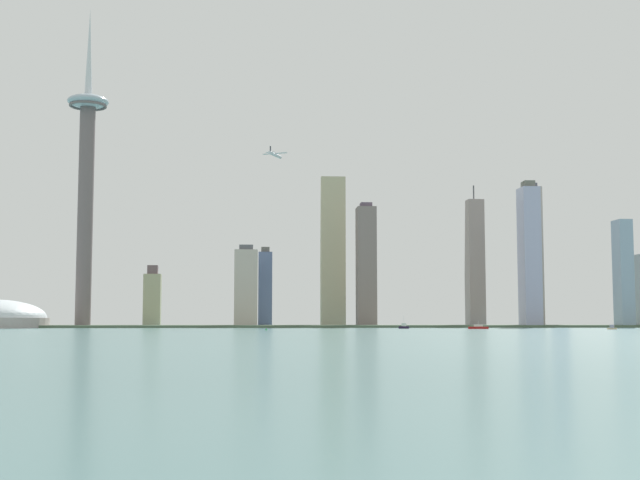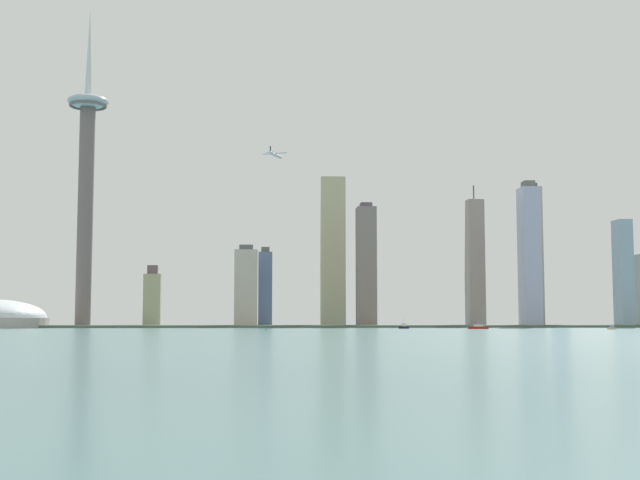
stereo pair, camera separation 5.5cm
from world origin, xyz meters
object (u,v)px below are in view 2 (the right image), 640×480
object	(u,v)px
observation_tower	(86,169)
skyscraper_7	(532,256)
skyscraper_3	(368,297)
skyscraper_10	(558,253)
airplane	(275,155)
skyscraper_0	(623,273)
skyscraper_8	(152,299)
boat_2	(612,328)
boat_0	(404,327)
skyscraper_1	(246,288)
boat_1	(478,327)
skyscraper_2	(333,252)
skyscraper_9	(530,256)
skyscraper_11	(475,263)
channel_buoy_0	(266,329)
skyscraper_5	(265,289)

from	to	relation	value
observation_tower	skyscraper_7	distance (m)	494.34
skyscraper_3	skyscraper_7	size ratio (longest dim) A/B	0.44
skyscraper_10	airplane	world-z (taller)	skyscraper_10
skyscraper_0	skyscraper_3	bearing A→B (deg)	158.72
observation_tower	airplane	xyz separation A→B (m)	(195.49, -72.40, 4.19)
skyscraper_8	boat_2	distance (m)	477.62
boat_0	skyscraper_1	bearing A→B (deg)	156.70
skyscraper_0	boat_1	xyz separation A→B (m)	(-193.89, -141.09, -55.48)
skyscraper_1	skyscraper_10	xyz separation A→B (m)	(367.82, 77.67, 45.16)
observation_tower	skyscraper_7	bearing A→B (deg)	4.20
skyscraper_2	skyscraper_0	bearing A→B (deg)	-17.04
skyscraper_10	boat_2	world-z (taller)	skyscraper_10
skyscraper_3	skyscraper_10	distance (m)	234.14
skyscraper_3	airplane	size ratio (longest dim) A/B	2.69
skyscraper_2	skyscraper_9	size ratio (longest dim) A/B	1.18
skyscraper_3	skyscraper_10	xyz separation A→B (m)	(227.88, 7.25, 53.29)
skyscraper_8	boat_0	distance (m)	298.71
skyscraper_0	boat_0	size ratio (longest dim) A/B	10.47
skyscraper_0	skyscraper_1	bearing A→B (deg)	175.63
airplane	observation_tower	bearing A→B (deg)	94.29
skyscraper_0	skyscraper_11	bearing A→B (deg)	150.99
skyscraper_8	boat_0	world-z (taller)	skyscraper_8
skyscraper_2	airplane	world-z (taller)	skyscraper_2
skyscraper_2	skyscraper_10	xyz separation A→B (m)	(269.71, 15.93, 1.52)
observation_tower	skyscraper_3	bearing A→B (deg)	14.95
skyscraper_2	skyscraper_3	size ratio (longest dim) A/B	2.56
skyscraper_0	skyscraper_11	distance (m)	160.84
boat_2	skyscraper_0	bearing A→B (deg)	-85.41
skyscraper_0	skyscraper_3	size ratio (longest dim) A/B	1.59
channel_buoy_0	skyscraper_8	bearing A→B (deg)	112.69
skyscraper_1	channel_buoy_0	size ratio (longest dim) A/B	50.21
skyscraper_0	boat_2	bearing A→B (deg)	-116.28
skyscraper_7	observation_tower	bearing A→B (deg)	-175.80
skyscraper_5	skyscraper_7	distance (m)	300.24
skyscraper_3	skyscraper_5	distance (m)	127.70
airplane	skyscraper_0	bearing A→B (deg)	-57.19
skyscraper_3	skyscraper_7	distance (m)	189.94
skyscraper_1	boat_1	xyz separation A→B (m)	(205.17, -171.61, -40.58)
skyscraper_11	airplane	world-z (taller)	airplane
skyscraper_0	channel_buoy_0	size ratio (longest dim) A/B	65.44
skyscraper_3	boat_2	xyz separation A→B (m)	(165.29, -290.95, -32.49)
skyscraper_3	boat_0	distance (m)	211.00
boat_1	channel_buoy_0	xyz separation A→B (m)	(-186.86, -85.89, -0.57)
skyscraper_5	boat_0	bearing A→B (deg)	-52.77
skyscraper_5	skyscraper_11	distance (m)	241.30
skyscraper_3	skyscraper_5	world-z (taller)	skyscraper_5
boat_2	airplane	world-z (taller)	airplane
skyscraper_1	skyscraper_2	world-z (taller)	skyscraper_2
skyscraper_3	skyscraper_5	bearing A→B (deg)	-159.41
skyscraper_1	boat_0	xyz separation A→B (m)	(144.99, -138.07, -40.19)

